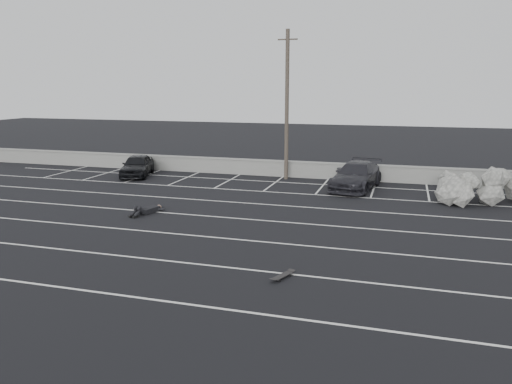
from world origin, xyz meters
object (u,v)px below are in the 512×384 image
(utility_pole, at_px, (287,105))
(person, at_px, (151,207))
(trash_bin, at_px, (341,174))
(skateboard, at_px, (283,276))
(riprap_pile, at_px, (470,192))
(car_right, at_px, (356,176))
(car_left, at_px, (137,165))

(utility_pole, xyz_separation_m, person, (-4.14, -10.29, -4.45))
(utility_pole, distance_m, trash_bin, 5.54)
(skateboard, bearing_deg, riprap_pile, 84.26)
(car_right, distance_m, riprap_pile, 6.25)
(car_right, distance_m, utility_pole, 6.37)
(car_right, distance_m, trash_bin, 2.60)
(car_right, height_order, person, car_right)
(car_left, xyz_separation_m, skateboard, (13.55, -14.79, -0.63))
(car_left, relative_size, riprap_pile, 0.81)
(person, xyz_separation_m, skateboard, (7.96, -6.31, -0.17))
(utility_pole, relative_size, riprap_pile, 1.80)
(trash_bin, distance_m, riprap_pile, 8.23)
(person, bearing_deg, car_left, 138.36)
(trash_bin, height_order, person, trash_bin)
(riprap_pile, relative_size, person, 1.93)
(skateboard, bearing_deg, car_right, 108.84)
(car_left, relative_size, utility_pole, 0.45)
(car_left, distance_m, person, 10.17)
(riprap_pile, distance_m, skateboard, 14.64)
(car_left, height_order, utility_pole, utility_pole)
(car_left, bearing_deg, skateboard, -64.49)
(riprap_pile, height_order, skateboard, riprap_pile)
(trash_bin, relative_size, skateboard, 0.89)
(utility_pole, bearing_deg, car_right, -22.31)
(riprap_pile, xyz_separation_m, skateboard, (-6.82, -12.95, -0.43))
(car_left, relative_size, trash_bin, 5.21)
(trash_bin, bearing_deg, person, -125.48)
(utility_pole, xyz_separation_m, riprap_pile, (10.63, -3.65, -4.19))
(car_left, height_order, trash_bin, car_left)
(utility_pole, distance_m, person, 11.95)
(car_left, bearing_deg, riprap_pile, -22.14)
(car_left, xyz_separation_m, car_right, (14.37, -0.09, 0.05))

